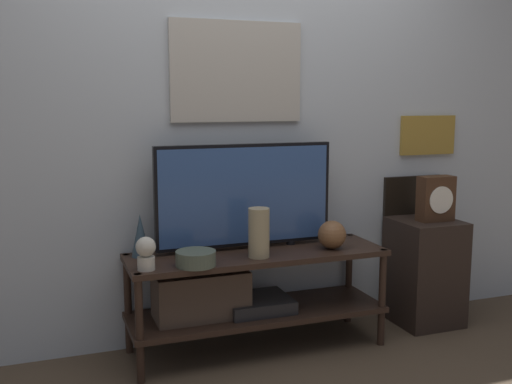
{
  "coord_description": "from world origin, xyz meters",
  "views": [
    {
      "loc": [
        -1.09,
        -2.71,
        1.38
      ],
      "look_at": [
        -0.01,
        0.26,
        0.88
      ],
      "focal_mm": 42.0,
      "sensor_mm": 36.0,
      "label": 1
    }
  ],
  "objects_px": {
    "vase_slim_bronze": "(140,235)",
    "decorative_bust": "(146,252)",
    "mantel_clock": "(436,199)",
    "television": "(245,195)",
    "vase_round_glass": "(332,235)",
    "vase_tall_ceramic": "(259,233)",
    "vase_wide_bowl": "(196,258)"
  },
  "relations": [
    {
      "from": "vase_round_glass",
      "to": "mantel_clock",
      "type": "bearing_deg",
      "value": 5.03
    },
    {
      "from": "vase_slim_bronze",
      "to": "vase_round_glass",
      "type": "relative_size",
      "value": 1.44
    },
    {
      "from": "vase_wide_bowl",
      "to": "television",
      "type": "bearing_deg",
      "value": 35.27
    },
    {
      "from": "vase_tall_ceramic",
      "to": "vase_round_glass",
      "type": "height_order",
      "value": "vase_tall_ceramic"
    },
    {
      "from": "vase_wide_bowl",
      "to": "mantel_clock",
      "type": "height_order",
      "value": "mantel_clock"
    },
    {
      "from": "mantel_clock",
      "to": "television",
      "type": "bearing_deg",
      "value": 174.94
    },
    {
      "from": "vase_slim_bronze",
      "to": "vase_wide_bowl",
      "type": "relative_size",
      "value": 1.13
    },
    {
      "from": "vase_slim_bronze",
      "to": "mantel_clock",
      "type": "distance_m",
      "value": 1.76
    },
    {
      "from": "vase_slim_bronze",
      "to": "decorative_bust",
      "type": "bearing_deg",
      "value": -93.64
    },
    {
      "from": "vase_tall_ceramic",
      "to": "vase_round_glass",
      "type": "relative_size",
      "value": 1.66
    },
    {
      "from": "vase_wide_bowl",
      "to": "decorative_bust",
      "type": "bearing_deg",
      "value": 177.45
    },
    {
      "from": "vase_slim_bronze",
      "to": "vase_tall_ceramic",
      "type": "height_order",
      "value": "vase_tall_ceramic"
    },
    {
      "from": "television",
      "to": "vase_tall_ceramic",
      "type": "height_order",
      "value": "television"
    },
    {
      "from": "vase_slim_bronze",
      "to": "vase_tall_ceramic",
      "type": "relative_size",
      "value": 0.87
    },
    {
      "from": "vase_round_glass",
      "to": "mantel_clock",
      "type": "xyz_separation_m",
      "value": [
        0.73,
        0.06,
        0.15
      ]
    },
    {
      "from": "vase_round_glass",
      "to": "vase_tall_ceramic",
      "type": "bearing_deg",
      "value": -176.16
    },
    {
      "from": "decorative_bust",
      "to": "mantel_clock",
      "type": "relative_size",
      "value": 0.61
    },
    {
      "from": "vase_round_glass",
      "to": "television",
      "type": "bearing_deg",
      "value": 159.53
    },
    {
      "from": "vase_slim_bronze",
      "to": "television",
      "type": "bearing_deg",
      "value": -2.68
    },
    {
      "from": "vase_slim_bronze",
      "to": "vase_round_glass",
      "type": "xyz_separation_m",
      "value": [
        1.03,
        -0.2,
        -0.03
      ]
    },
    {
      "from": "vase_slim_bronze",
      "to": "vase_tall_ceramic",
      "type": "xyz_separation_m",
      "value": [
        0.58,
        -0.23,
        0.02
      ]
    },
    {
      "from": "vase_slim_bronze",
      "to": "decorative_bust",
      "type": "xyz_separation_m",
      "value": [
        -0.02,
        -0.26,
        -0.03
      ]
    },
    {
      "from": "television",
      "to": "vase_slim_bronze",
      "type": "relative_size",
      "value": 4.42
    },
    {
      "from": "vase_slim_bronze",
      "to": "vase_round_glass",
      "type": "bearing_deg",
      "value": -10.79
    },
    {
      "from": "vase_slim_bronze",
      "to": "vase_round_glass",
      "type": "distance_m",
      "value": 1.04
    },
    {
      "from": "vase_slim_bronze",
      "to": "vase_wide_bowl",
      "type": "bearing_deg",
      "value": -49.84
    },
    {
      "from": "vase_wide_bowl",
      "to": "vase_round_glass",
      "type": "height_order",
      "value": "vase_round_glass"
    },
    {
      "from": "vase_round_glass",
      "to": "mantel_clock",
      "type": "distance_m",
      "value": 0.75
    },
    {
      "from": "television",
      "to": "decorative_bust",
      "type": "xyz_separation_m",
      "value": [
        -0.59,
        -0.23,
        -0.21
      ]
    },
    {
      "from": "vase_tall_ceramic",
      "to": "mantel_clock",
      "type": "relative_size",
      "value": 0.96
    },
    {
      "from": "decorative_bust",
      "to": "mantel_clock",
      "type": "xyz_separation_m",
      "value": [
        1.77,
        0.13,
        0.14
      ]
    },
    {
      "from": "vase_wide_bowl",
      "to": "vase_tall_ceramic",
      "type": "bearing_deg",
      "value": 7.42
    }
  ]
}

